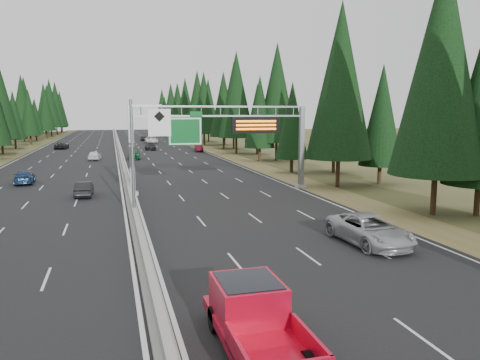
% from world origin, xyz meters
% --- Properties ---
extents(road, '(32.00, 260.00, 0.08)m').
position_xyz_m(road, '(0.00, 80.00, 0.04)').
color(road, black).
rests_on(road, ground).
extents(shoulder_right, '(3.60, 260.00, 0.06)m').
position_xyz_m(shoulder_right, '(17.80, 80.00, 0.03)').
color(shoulder_right, olive).
rests_on(shoulder_right, ground).
extents(shoulder_left, '(3.60, 260.00, 0.06)m').
position_xyz_m(shoulder_left, '(-17.80, 80.00, 0.03)').
color(shoulder_left, '#3D411E').
rests_on(shoulder_left, ground).
extents(median_barrier, '(0.70, 260.00, 0.85)m').
position_xyz_m(median_barrier, '(0.00, 80.00, 0.41)').
color(median_barrier, gray).
rests_on(median_barrier, road).
extents(sign_gantry, '(16.75, 0.98, 7.80)m').
position_xyz_m(sign_gantry, '(8.92, 34.88, 5.27)').
color(sign_gantry, slate).
rests_on(sign_gantry, road).
extents(hov_sign_pole, '(2.80, 0.50, 8.00)m').
position_xyz_m(hov_sign_pole, '(0.58, 24.97, 4.72)').
color(hov_sign_pole, slate).
rests_on(hov_sign_pole, road).
extents(tree_row_right, '(11.54, 241.30, 18.87)m').
position_xyz_m(tree_row_right, '(21.69, 79.26, 9.39)').
color(tree_row_right, black).
rests_on(tree_row_right, ground).
extents(silver_minivan, '(2.97, 5.95, 1.62)m').
position_xyz_m(silver_minivan, '(12.10, 15.62, 0.89)').
color(silver_minivan, '#A0A0A5').
rests_on(silver_minivan, road).
extents(red_pickup, '(2.13, 5.95, 1.94)m').
position_xyz_m(red_pickup, '(2.65, 6.48, 1.15)').
color(red_pickup, black).
rests_on(red_pickup, road).
extents(car_ahead_green, '(1.97, 4.57, 1.54)m').
position_xyz_m(car_ahead_green, '(2.05, 68.48, 0.85)').
color(car_ahead_green, '#155F30').
rests_on(car_ahead_green, road).
extents(car_ahead_dkred, '(1.78, 4.09, 1.31)m').
position_xyz_m(car_ahead_dkred, '(14.50, 80.24, 0.73)').
color(car_ahead_dkred, '#560C1A').
rests_on(car_ahead_dkred, road).
extents(car_ahead_dkgrey, '(2.12, 4.98, 1.43)m').
position_xyz_m(car_ahead_dkgrey, '(6.07, 87.08, 0.80)').
color(car_ahead_dkgrey, black).
rests_on(car_ahead_dkgrey, road).
extents(car_ahead_white, '(2.82, 5.95, 1.64)m').
position_xyz_m(car_ahead_white, '(7.96, 108.08, 0.90)').
color(car_ahead_white, white).
rests_on(car_ahead_white, road).
extents(car_ahead_far, '(1.58, 3.90, 1.32)m').
position_xyz_m(car_ahead_far, '(6.89, 119.31, 0.74)').
color(car_ahead_far, black).
rests_on(car_ahead_far, road).
extents(car_onc_near, '(1.49, 3.96, 1.29)m').
position_xyz_m(car_onc_near, '(-3.74, 35.49, 0.73)').
color(car_onc_near, black).
rests_on(car_onc_near, road).
extents(car_onc_blue, '(2.20, 4.69, 1.32)m').
position_xyz_m(car_onc_blue, '(-9.98, 44.82, 0.74)').
color(car_onc_blue, navy).
rests_on(car_onc_blue, road).
extents(car_onc_white, '(2.07, 4.31, 1.42)m').
position_xyz_m(car_onc_white, '(-3.91, 68.47, 0.79)').
color(car_onc_white, white).
rests_on(car_onc_white, road).
extents(car_onc_far, '(2.62, 5.20, 1.41)m').
position_xyz_m(car_onc_far, '(-11.11, 94.46, 0.79)').
color(car_onc_far, black).
rests_on(car_onc_far, road).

